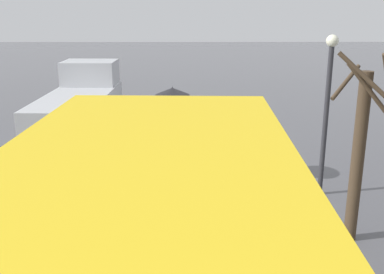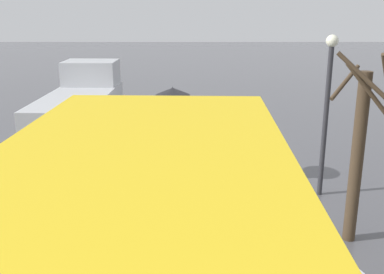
{
  "view_description": "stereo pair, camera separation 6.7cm",
  "coord_description": "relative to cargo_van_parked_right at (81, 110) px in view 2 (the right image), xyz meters",
  "views": [
    {
      "loc": [
        -0.31,
        13.25,
        4.49
      ],
      "look_at": [
        -0.38,
        1.49,
        1.05
      ],
      "focal_mm": 42.28,
      "sensor_mm": 36.0,
      "label": 1
    },
    {
      "loc": [
        -0.38,
        13.25,
        4.49
      ],
      "look_at": [
        -0.38,
        1.49,
        1.05
      ],
      "focal_mm": 42.28,
      "sensor_mm": 36.0,
      "label": 2
    }
  ],
  "objects": [
    {
      "name": "slush_patch_mid_street",
      "position": [
        -2.93,
        -0.21,
        -1.18
      ],
      "size": [
        2.94,
        2.94,
        0.01
      ],
      "primitive_type": "cylinder",
      "color": "#999BA0",
      "rests_on": "ground"
    },
    {
      "name": "cargo_van_parked_right",
      "position": [
        0.0,
        0.0,
        0.0
      ],
      "size": [
        2.31,
        5.39,
        2.6
      ],
      "color": "#B7BABF",
      "rests_on": "ground"
    },
    {
      "name": "pedestrian_black_side",
      "position": [
        -3.01,
        1.01,
        0.39
      ],
      "size": [
        1.04,
        1.04,
        2.15
      ],
      "color": "black",
      "rests_on": "ground"
    },
    {
      "name": "bare_tree_near",
      "position": [
        -6.76,
        6.37,
        0.7
      ],
      "size": [
        1.27,
        1.3,
        3.74
      ],
      "color": "#423323",
      "rests_on": "ground"
    },
    {
      "name": "hand_dolly_boxes",
      "position": [
        -3.31,
        2.03,
        -0.67
      ],
      "size": [
        0.68,
        0.81,
        1.32
      ],
      "color": "#515156",
      "rests_on": "ground"
    },
    {
      "name": "slush_patch_far_side",
      "position": [
        -4.07,
        4.11,
        -1.18
      ],
      "size": [
        2.64,
        2.64,
        0.01
      ],
      "primitive_type": "cylinder",
      "color": "#ADAFB5",
      "rests_on": "ground"
    },
    {
      "name": "pedestrian_pink_side",
      "position": [
        -4.77,
        3.14,
        0.41
      ],
      "size": [
        1.04,
        1.04,
        2.15
      ],
      "color": "black",
      "rests_on": "ground"
    },
    {
      "name": "slush_patch_near_cluster",
      "position": [
        -3.62,
        1.38,
        -1.18
      ],
      "size": [
        2.12,
        2.12,
        0.01
      ],
      "primitive_type": "cylinder",
      "color": "#999BA0",
      "rests_on": "ground"
    },
    {
      "name": "street_lamp",
      "position": [
        -6.79,
        4.11,
        1.19
      ],
      "size": [
        0.28,
        0.28,
        3.86
      ],
      "color": "#2D2D33",
      "rests_on": "ground"
    },
    {
      "name": "ground_plane",
      "position": [
        -3.26,
        1.17,
        -1.18
      ],
      "size": [
        90.0,
        90.0,
        0.0
      ],
      "primitive_type": "plane",
      "color": "#4C4C51"
    },
    {
      "name": "shopping_cart_vendor",
      "position": [
        -3.88,
        2.19,
        -0.61
      ],
      "size": [
        0.75,
        0.94,
        1.04
      ],
      "color": "#B2B2B7",
      "rests_on": "ground"
    }
  ]
}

